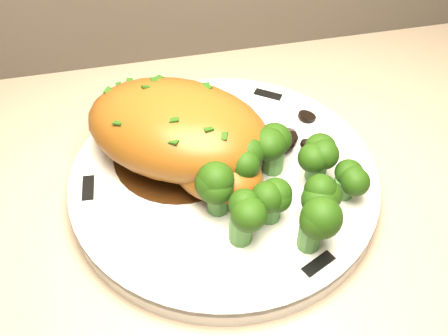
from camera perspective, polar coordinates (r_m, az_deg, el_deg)
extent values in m
cube|color=tan|center=(0.53, -16.17, -12.40)|extent=(2.22, 0.73, 0.03)
cube|color=#4C443A|center=(0.71, -17.86, 13.55)|extent=(2.22, 0.02, 0.12)
cylinder|color=silver|center=(0.55, 0.00, -1.41)|extent=(0.38, 0.38, 0.02)
cube|color=black|center=(0.64, 4.49, 7.42)|extent=(0.03, 0.03, 0.00)
cube|color=black|center=(0.55, -13.63, -2.01)|extent=(0.01, 0.03, 0.00)
cube|color=black|center=(0.49, 9.56, -9.61)|extent=(0.03, 0.02, 0.00)
cylinder|color=black|center=(0.57, -4.55, 1.42)|extent=(0.13, 0.13, 0.00)
ellipsoid|color=#8F5318|center=(0.54, -4.76, 4.03)|extent=(0.22, 0.20, 0.07)
ellipsoid|color=#8F5318|center=(0.52, -0.56, -0.61)|extent=(0.11, 0.10, 0.04)
cube|color=#1C440E|center=(0.55, -10.00, 7.87)|extent=(0.01, 0.01, 0.00)
cube|color=#1C440E|center=(0.54, -7.97, 7.81)|extent=(0.01, 0.01, 0.00)
cube|color=#1C440E|center=(0.53, -5.83, 7.51)|extent=(0.01, 0.01, 0.00)
cube|color=#1C440E|center=(0.52, -3.61, 7.01)|extent=(0.01, 0.01, 0.00)
cube|color=#1C440E|center=(0.52, -1.33, 6.31)|extent=(0.01, 0.01, 0.00)
cube|color=#1C440E|center=(0.51, 0.98, 5.36)|extent=(0.01, 0.01, 0.00)
cylinder|color=black|center=(0.59, 8.15, 3.07)|extent=(0.02, 0.02, 0.01)
cylinder|color=black|center=(0.59, 7.57, 3.91)|extent=(0.02, 0.02, 0.01)
cylinder|color=black|center=(0.59, 6.49, 4.53)|extent=(0.02, 0.02, 0.01)
cylinder|color=black|center=(0.60, 5.04, 4.17)|extent=(0.02, 0.02, 0.01)
cylinder|color=black|center=(0.59, 3.62, 4.20)|extent=(0.02, 0.02, 0.01)
cylinder|color=black|center=(0.58, 2.43, 3.96)|extent=(0.03, 0.03, 0.02)
cylinder|color=black|center=(0.58, 1.67, 2.82)|extent=(0.03, 0.03, 0.01)
cylinder|color=black|center=(0.57, 1.57, 2.33)|extent=(0.02, 0.02, 0.00)
cylinder|color=black|center=(0.56, 2.15, 1.92)|extent=(0.03, 0.03, 0.01)
cylinder|color=black|center=(0.56, 3.28, 1.02)|extent=(0.03, 0.03, 0.02)
cylinder|color=black|center=(0.56, 4.78, 1.15)|extent=(0.03, 0.03, 0.01)
cylinder|color=black|center=(0.56, 6.31, 1.61)|extent=(0.03, 0.03, 0.02)
cylinder|color=black|center=(0.57, 7.46, 1.66)|extent=(0.04, 0.04, 0.01)
cylinder|color=black|center=(0.58, 8.16, 2.58)|extent=(0.04, 0.04, 0.01)
cylinder|color=#468136|center=(0.53, 1.47, -0.82)|extent=(0.02, 0.02, 0.03)
sphere|color=black|center=(0.52, 1.51, 0.52)|extent=(0.03, 0.03, 0.03)
cylinder|color=#468136|center=(0.54, 5.02, 0.75)|extent=(0.02, 0.02, 0.03)
sphere|color=black|center=(0.53, 5.14, 2.09)|extent=(0.03, 0.03, 0.03)
cylinder|color=#468136|center=(0.54, 9.36, -0.06)|extent=(0.02, 0.02, 0.03)
sphere|color=black|center=(0.53, 9.59, 1.27)|extent=(0.03, 0.03, 0.03)
cylinder|color=#468136|center=(0.50, 4.68, -4.08)|extent=(0.02, 0.02, 0.03)
sphere|color=black|center=(0.49, 4.80, -2.76)|extent=(0.03, 0.03, 0.03)
cylinder|color=#468136|center=(0.51, 9.58, -3.77)|extent=(0.02, 0.02, 0.03)
sphere|color=black|center=(0.50, 9.84, -2.46)|extent=(0.03, 0.03, 0.03)
cylinder|color=#468136|center=(0.53, 12.10, -1.67)|extent=(0.02, 0.02, 0.03)
sphere|color=black|center=(0.52, 12.41, -0.36)|extent=(0.03, 0.03, 0.03)
cylinder|color=#468136|center=(0.49, 1.71, -6.36)|extent=(0.02, 0.02, 0.03)
sphere|color=black|center=(0.47, 1.75, -5.06)|extent=(0.03, 0.03, 0.03)
cylinder|color=#468136|center=(0.49, 8.68, -6.91)|extent=(0.02, 0.02, 0.03)
sphere|color=black|center=(0.48, 8.92, -5.63)|extent=(0.03, 0.03, 0.03)
cylinder|color=#468136|center=(0.51, -0.63, -3.29)|extent=(0.02, 0.02, 0.03)
sphere|color=black|center=(0.50, -0.65, -1.96)|extent=(0.03, 0.03, 0.03)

